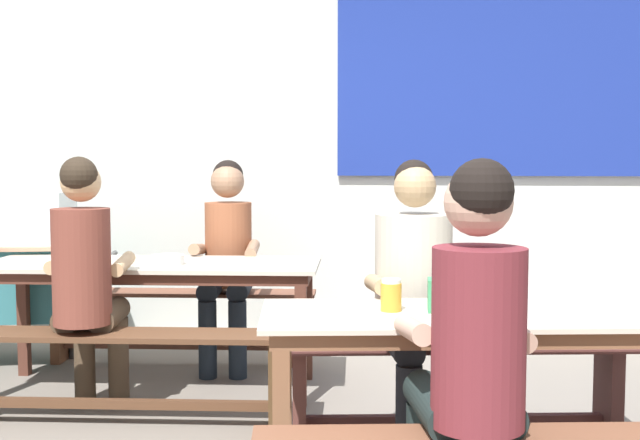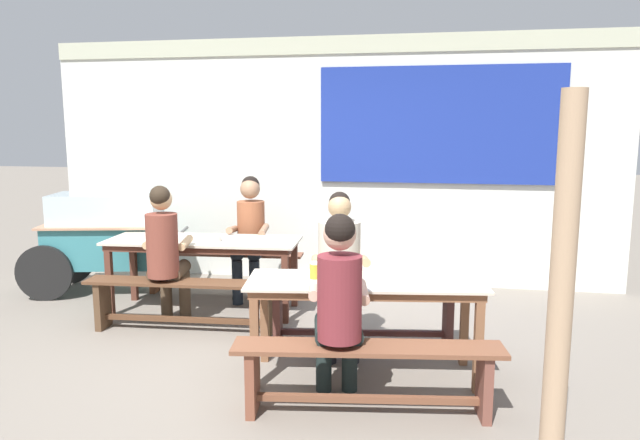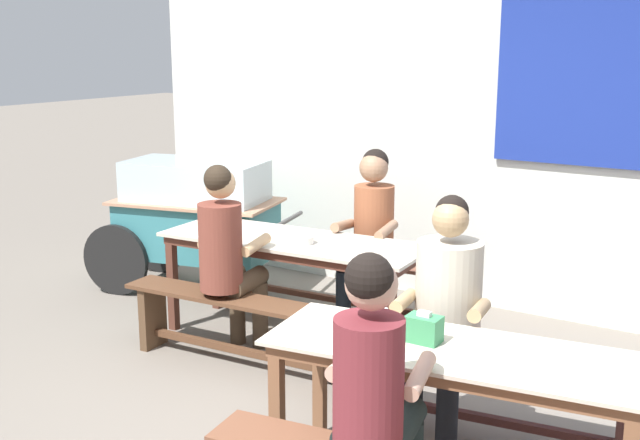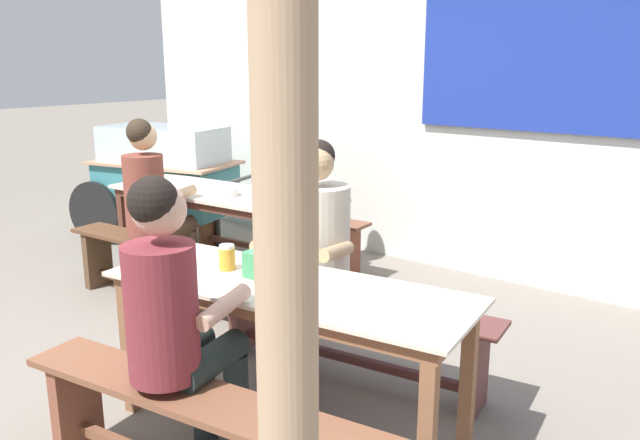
% 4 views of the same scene
% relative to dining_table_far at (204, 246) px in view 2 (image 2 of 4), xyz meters
% --- Properties ---
extents(ground_plane, '(40.00, 40.00, 0.00)m').
position_rel_dining_table_far_xyz_m(ground_plane, '(0.99, -1.13, -0.66)').
color(ground_plane, slate).
extents(backdrop_wall, '(6.73, 0.23, 2.85)m').
position_rel_dining_table_far_xyz_m(backdrop_wall, '(1.05, 1.46, 0.84)').
color(backdrop_wall, silver).
rests_on(backdrop_wall, ground_plane).
extents(dining_table_far, '(1.93, 0.78, 0.73)m').
position_rel_dining_table_far_xyz_m(dining_table_far, '(0.00, 0.00, 0.00)').
color(dining_table_far, beige).
rests_on(dining_table_far, ground_plane).
extents(dining_table_near, '(1.78, 0.84, 0.73)m').
position_rel_dining_table_far_xyz_m(dining_table_near, '(1.74, -1.26, -0.01)').
color(dining_table_near, beige).
rests_on(dining_table_near, ground_plane).
extents(bench_far_back, '(1.80, 0.36, 0.47)m').
position_rel_dining_table_far_xyz_m(bench_far_back, '(-0.04, 0.60, -0.35)').
color(bench_far_back, brown).
rests_on(bench_far_back, ground_plane).
extents(bench_far_front, '(1.80, 0.38, 0.47)m').
position_rel_dining_table_far_xyz_m(bench_far_front, '(0.04, -0.60, -0.34)').
color(bench_far_front, '#543521').
rests_on(bench_far_front, ground_plane).
extents(bench_near_back, '(1.69, 0.49, 0.47)m').
position_rel_dining_table_far_xyz_m(bench_near_back, '(1.66, -0.66, -0.36)').
color(bench_near_back, brown).
rests_on(bench_near_back, ground_plane).
extents(bench_near_front, '(1.74, 0.51, 0.47)m').
position_rel_dining_table_far_xyz_m(bench_near_front, '(1.82, -1.86, -0.34)').
color(bench_near_front, brown).
rests_on(bench_near_front, ground_plane).
extents(food_cart, '(1.82, 1.06, 1.10)m').
position_rel_dining_table_far_xyz_m(food_cart, '(-1.35, 0.49, 0.00)').
color(food_cart, teal).
rests_on(food_cart, ground_plane).
extents(person_center_facing, '(0.44, 0.56, 1.31)m').
position_rel_dining_table_far_xyz_m(person_center_facing, '(0.31, 0.55, 0.09)').
color(person_center_facing, '#1C252E').
rests_on(person_center_facing, ground_plane).
extents(person_right_near_table, '(0.51, 0.61, 1.31)m').
position_rel_dining_table_far_xyz_m(person_right_near_table, '(1.48, -0.75, 0.08)').
color(person_right_near_table, black).
rests_on(person_right_near_table, ground_plane).
extents(person_near_front, '(0.44, 0.55, 1.31)m').
position_rel_dining_table_far_xyz_m(person_near_front, '(1.63, -1.81, 0.08)').
color(person_near_front, '#1D2827').
rests_on(person_near_front, ground_plane).
extents(person_left_back_turned, '(0.43, 0.55, 1.32)m').
position_rel_dining_table_far_xyz_m(person_left_back_turned, '(-0.15, -0.54, 0.08)').
color(person_left_back_turned, '#4C3B2A').
rests_on(person_left_back_turned, ground_plane).
extents(tissue_box, '(0.16, 0.11, 0.15)m').
position_rel_dining_table_far_xyz_m(tissue_box, '(1.59, -1.26, 0.14)').
color(tissue_box, '#398A56').
rests_on(tissue_box, dining_table_near).
extents(condiment_jar, '(0.08, 0.08, 0.12)m').
position_rel_dining_table_far_xyz_m(condiment_jar, '(1.37, -1.28, 0.13)').
color(condiment_jar, orange).
rests_on(condiment_jar, dining_table_near).
extents(soup_bowl, '(0.18, 0.18, 0.05)m').
position_rel_dining_table_far_xyz_m(soup_bowl, '(0.12, -0.08, 0.10)').
color(soup_bowl, silver).
rests_on(soup_bowl, dining_table_far).
extents(wooden_support_post, '(0.12, 0.12, 2.01)m').
position_rel_dining_table_far_xyz_m(wooden_support_post, '(2.81, -2.49, 0.34)').
color(wooden_support_post, tan).
rests_on(wooden_support_post, ground_plane).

